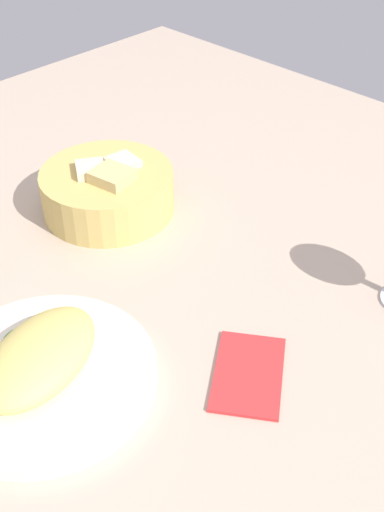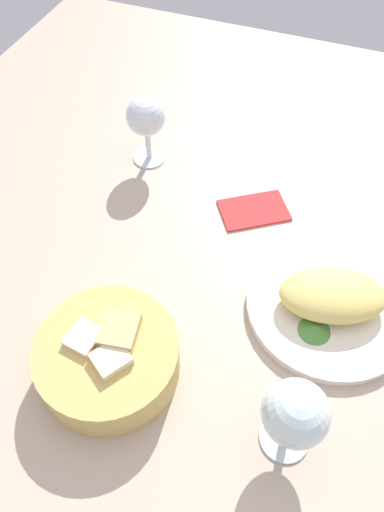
% 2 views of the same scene
% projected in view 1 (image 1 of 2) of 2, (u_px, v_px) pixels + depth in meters
% --- Properties ---
extents(ground_plane, '(1.40, 1.40, 0.02)m').
position_uv_depth(ground_plane, '(143.00, 336.00, 0.73)').
color(ground_plane, '#B6A18D').
extents(plate, '(0.23, 0.23, 0.01)m').
position_uv_depth(plate, '(44.00, 376.00, 0.66)').
color(plate, white).
rests_on(plate, ground_plane).
extents(omelette, '(0.17, 0.13, 0.04)m').
position_uv_depth(omelette, '(40.00, 357.00, 0.64)').
color(omelette, '#DCC465').
rests_on(omelette, plate).
extents(lettuce_garnish, '(0.05, 0.05, 0.01)m').
position_uv_depth(lettuce_garnish, '(22.00, 337.00, 0.69)').
color(lettuce_garnish, '#4B8539').
rests_on(lettuce_garnish, plate).
extents(bread_basket, '(0.18, 0.18, 0.08)m').
position_uv_depth(bread_basket, '(108.00, 190.00, 0.89)').
color(bread_basket, tan).
rests_on(bread_basket, ground_plane).
extents(folded_napkin, '(0.13, 0.12, 0.01)m').
position_uv_depth(folded_napkin, '(249.00, 372.00, 0.67)').
color(folded_napkin, red).
rests_on(folded_napkin, ground_plane).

